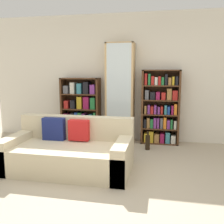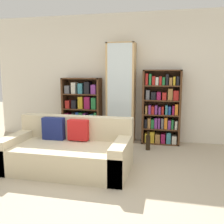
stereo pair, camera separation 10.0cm
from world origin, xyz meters
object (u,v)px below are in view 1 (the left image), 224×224
display_cabinet (120,93)px  wine_bottle (148,142)px  bookshelf_left (81,110)px  bookshelf_right (160,109)px  couch (69,152)px

display_cabinet → wine_bottle: (0.62, -0.50, -0.89)m
bookshelf_left → wine_bottle: bearing=-19.2°
bookshelf_left → bookshelf_right: 1.72m
couch → wine_bottle: (1.13, 1.18, -0.12)m
display_cabinet → couch: bearing=-106.8°
bookshelf_left → wine_bottle: size_ratio=3.77×
couch → bookshelf_left: size_ratio=1.40×
couch → bookshelf_left: bookshelf_left is taller
display_cabinet → bookshelf_right: 0.90m
display_cabinet → wine_bottle: 1.20m
couch → bookshelf_right: (1.35, 1.70, 0.46)m
bookshelf_right → wine_bottle: bookshelf_right is taller
couch → bookshelf_left: bearing=102.1°
bookshelf_left → display_cabinet: display_cabinet is taller
bookshelf_left → bookshelf_right: bookshelf_right is taller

